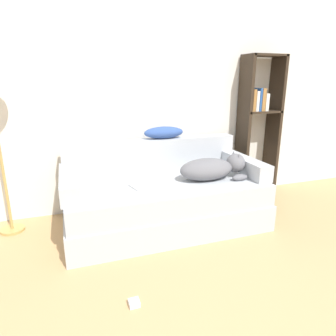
{
  "coord_description": "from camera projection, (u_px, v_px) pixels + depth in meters",
  "views": [
    {
      "loc": [
        -0.95,
        -0.13,
        1.35
      ],
      "look_at": [
        -0.12,
        2.29,
        0.6
      ],
      "focal_mm": 32.0,
      "sensor_mm": 36.0,
      "label": 1
    }
  ],
  "objects": [
    {
      "name": "couch_arm_left",
      "position": [
        69.0,
        183.0,
        2.5
      ],
      "size": [
        0.15,
        0.74,
        0.15
      ],
      "color": "#B2B7BC",
      "rests_on": "couch"
    },
    {
      "name": "dog",
      "position": [
        212.0,
        168.0,
        2.81
      ],
      "size": [
        0.66,
        0.31,
        0.24
      ],
      "color": "slate",
      "rests_on": "couch"
    },
    {
      "name": "throw_pillow",
      "position": [
        164.0,
        133.0,
        3.09
      ],
      "size": [
        0.42,
        0.18,
        0.12
      ],
      "color": "#335199",
      "rests_on": "couch_backrest"
    },
    {
      "name": "laptop",
      "position": [
        149.0,
        185.0,
        2.66
      ],
      "size": [
        0.36,
        0.26,
        0.02
      ],
      "rotation": [
        0.0,
        0.0,
        0.24
      ],
      "color": "silver",
      "rests_on": "couch"
    },
    {
      "name": "power_adapter",
      "position": [
        134.0,
        303.0,
        1.86
      ],
      "size": [
        0.07,
        0.07,
        0.04
      ],
      "color": "white",
      "rests_on": "ground_plane"
    },
    {
      "name": "bookshelf",
      "position": [
        259.0,
        118.0,
        3.45
      ],
      "size": [
        0.45,
        0.26,
        1.62
      ],
      "color": "#2D2319",
      "rests_on": "ground_plane"
    },
    {
      "name": "wall_back",
      "position": [
        157.0,
        80.0,
        3.13
      ],
      "size": [
        7.2,
        0.06,
        2.7
      ],
      "color": "silver",
      "rests_on": "ground_plane"
    },
    {
      "name": "couch_arm_right",
      "position": [
        244.0,
        165.0,
        3.03
      ],
      "size": [
        0.15,
        0.74,
        0.15
      ],
      "color": "#B2B7BC",
      "rests_on": "couch"
    },
    {
      "name": "couch",
      "position": [
        165.0,
        203.0,
        2.86
      ],
      "size": [
        1.84,
        0.93,
        0.45
      ],
      "color": "#B2B7BC",
      "rests_on": "ground_plane"
    },
    {
      "name": "couch_backrest",
      "position": [
        153.0,
        154.0,
        3.11
      ],
      "size": [
        1.8,
        0.15,
        0.32
      ],
      "color": "#B2B7BC",
      "rests_on": "couch"
    }
  ]
}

